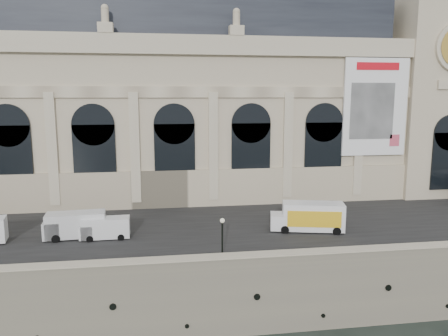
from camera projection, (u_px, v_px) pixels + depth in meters
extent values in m
cube|color=gray|center=(197.00, 204.00, 71.19)|extent=(160.00, 70.00, 6.00)
cube|color=#2D2D2D|center=(213.00, 223.00, 50.20)|extent=(160.00, 24.00, 0.06)
cube|color=gray|center=(233.00, 262.00, 37.04)|extent=(160.00, 1.20, 1.10)
cube|color=beige|center=(233.00, 256.00, 36.94)|extent=(160.00, 1.40, 0.12)
cube|color=#BAAE8F|center=(158.00, 120.00, 64.11)|extent=(68.00, 18.00, 22.00)
cube|color=beige|center=(160.00, 190.00, 56.58)|extent=(68.60, 0.40, 5.00)
cube|color=beige|center=(156.00, 44.00, 53.44)|extent=(69.00, 0.80, 2.40)
cube|color=beige|center=(157.00, 92.00, 54.53)|extent=(68.00, 0.30, 1.40)
cube|color=#272C35|center=(156.00, 21.00, 61.82)|extent=(64.00, 15.00, 6.00)
cube|color=black|center=(10.00, 162.00, 53.27)|extent=(5.20, 0.25, 9.00)
cylinder|color=black|center=(7.00, 125.00, 52.53)|extent=(5.20, 0.25, 5.20)
cube|color=beige|center=(52.00, 150.00, 53.69)|extent=(1.20, 0.50, 14.00)
cube|color=black|center=(95.00, 161.00, 54.73)|extent=(5.20, 0.25, 9.00)
cylinder|color=black|center=(93.00, 125.00, 53.99)|extent=(5.20, 0.25, 5.20)
cube|color=beige|center=(135.00, 148.00, 55.14)|extent=(1.20, 0.50, 14.00)
cube|color=black|center=(175.00, 159.00, 56.19)|extent=(5.20, 0.25, 9.00)
cylinder|color=black|center=(174.00, 124.00, 55.45)|extent=(5.20, 0.25, 5.20)
cube|color=beige|center=(213.00, 147.00, 56.60)|extent=(1.20, 0.50, 14.00)
cube|color=black|center=(251.00, 157.00, 57.65)|extent=(5.20, 0.25, 9.00)
cylinder|color=black|center=(251.00, 123.00, 56.91)|extent=(5.20, 0.25, 5.20)
cube|color=beige|center=(288.00, 145.00, 58.06)|extent=(1.20, 0.50, 14.00)
cube|color=black|center=(323.00, 156.00, 59.10)|extent=(5.20, 0.25, 9.00)
cylinder|color=black|center=(324.00, 122.00, 58.37)|extent=(5.20, 0.25, 5.20)
cube|color=beige|center=(359.00, 144.00, 59.52)|extent=(1.20, 0.50, 14.00)
cube|color=white|center=(375.00, 107.00, 58.80)|extent=(9.00, 0.35, 13.00)
cube|color=red|center=(378.00, 66.00, 57.72)|extent=(6.00, 0.06, 1.00)
cube|color=gray|center=(372.00, 111.00, 58.61)|extent=(6.20, 0.06, 7.50)
cube|color=#CB475E|center=(394.00, 140.00, 59.78)|extent=(1.40, 0.06, 1.60)
cube|color=#BAAE8F|center=(423.00, 93.00, 66.37)|extent=(12.00, 14.00, 30.00)
cube|color=black|center=(448.00, 161.00, 60.95)|extent=(5.00, 0.25, 8.00)
cube|color=silver|center=(106.00, 228.00, 44.72)|extent=(4.81, 1.96, 2.03)
cube|color=silver|center=(87.00, 231.00, 44.46)|extent=(1.37, 1.88, 1.41)
cube|color=black|center=(81.00, 227.00, 44.29)|extent=(0.09, 1.59, 0.71)
cylinder|color=black|center=(90.00, 239.00, 43.71)|extent=(0.68, 0.24, 0.67)
cylinder|color=black|center=(92.00, 234.00, 45.51)|extent=(0.68, 0.24, 0.67)
cylinder|color=black|center=(121.00, 238.00, 44.22)|extent=(0.68, 0.24, 0.67)
cylinder|color=black|center=(122.00, 232.00, 46.02)|extent=(0.68, 0.24, 0.67)
cube|color=silver|center=(76.00, 224.00, 44.87)|extent=(6.00, 2.69, 2.49)
cube|color=silver|center=(52.00, 229.00, 44.43)|extent=(1.80, 2.39, 1.73)
cube|color=black|center=(45.00, 224.00, 44.20)|extent=(0.20, 1.95, 0.87)
cylinder|color=black|center=(56.00, 239.00, 43.54)|extent=(0.84, 0.33, 0.82)
cylinder|color=black|center=(59.00, 232.00, 45.73)|extent=(0.84, 0.33, 0.82)
cylinder|color=black|center=(95.00, 236.00, 44.35)|extent=(0.84, 0.33, 0.82)
cylinder|color=black|center=(96.00, 230.00, 46.54)|extent=(0.84, 0.33, 0.82)
cube|color=white|center=(313.00, 216.00, 47.18)|extent=(6.91, 3.93, 2.93)
cube|color=gold|center=(314.00, 219.00, 45.92)|extent=(5.50, 1.36, 1.74)
cube|color=red|center=(314.00, 219.00, 45.92)|extent=(3.18, 0.79, 0.65)
cube|color=white|center=(279.00, 221.00, 47.60)|extent=(2.24, 2.72, 1.63)
cylinder|color=black|center=(285.00, 230.00, 46.41)|extent=(0.91, 0.50, 0.87)
cylinder|color=black|center=(284.00, 223.00, 48.87)|extent=(0.91, 0.50, 0.87)
cylinder|color=black|center=(337.00, 231.00, 45.96)|extent=(0.91, 0.50, 0.87)
cylinder|color=black|center=(333.00, 224.00, 48.41)|extent=(0.91, 0.50, 0.87)
cylinder|color=black|center=(222.00, 262.00, 38.22)|extent=(0.42, 0.42, 0.38)
cylinder|color=black|center=(222.00, 243.00, 37.94)|extent=(0.15, 0.15, 3.81)
sphere|color=beige|center=(222.00, 221.00, 37.61)|extent=(0.42, 0.42, 0.42)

